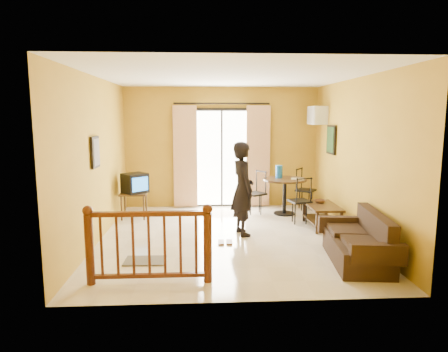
{
  "coord_description": "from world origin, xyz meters",
  "views": [
    {
      "loc": [
        -0.47,
        -6.85,
        2.15
      ],
      "look_at": [
        -0.07,
        0.2,
        1.07
      ],
      "focal_mm": 32.0,
      "sensor_mm": 36.0,
      "label": 1
    }
  ],
  "objects": [
    {
      "name": "balcony_door",
      "position": [
        0.0,
        2.43,
        1.19
      ],
      "size": [
        2.25,
        0.14,
        2.46
      ],
      "color": "black",
      "rests_on": "ground"
    },
    {
      "name": "sofa",
      "position": [
        1.85,
        -1.33,
        0.28
      ],
      "size": [
        0.88,
        1.63,
        0.74
      ],
      "rotation": [
        0.0,
        0.0,
        -0.11
      ],
      "color": "black",
      "rests_on": "ground"
    },
    {
      "name": "television",
      "position": [
        -1.87,
        1.45,
        0.75
      ],
      "size": [
        0.61,
        0.6,
        0.41
      ],
      "rotation": [
        0.0,
        0.0,
        0.7
      ],
      "color": "black",
      "rests_on": "tv_table"
    },
    {
      "name": "water_jug",
      "position": [
        1.22,
        1.71,
        0.93
      ],
      "size": [
        0.15,
        0.15,
        0.28
      ],
      "primitive_type": "cylinder",
      "color": "blue",
      "rests_on": "dining_table"
    },
    {
      "name": "ground",
      "position": [
        0.0,
        0.0,
        0.0
      ],
      "size": [
        5.0,
        5.0,
        0.0
      ],
      "primitive_type": "plane",
      "color": "beige",
      "rests_on": "ground"
    },
    {
      "name": "dining_table",
      "position": [
        1.33,
        1.62,
        0.63
      ],
      "size": [
        0.95,
        0.95,
        0.79
      ],
      "color": "black",
      "rests_on": "ground"
    },
    {
      "name": "stair_balustrade",
      "position": [
        -1.15,
        -1.9,
        0.56
      ],
      "size": [
        1.63,
        0.13,
        1.04
      ],
      "color": "#471E0F",
      "rests_on": "ground"
    },
    {
      "name": "serving_tray",
      "position": [
        1.59,
        1.52,
        0.8
      ],
      "size": [
        0.32,
        0.25,
        0.02
      ],
      "primitive_type": "cube",
      "rotation": [
        0.0,
        0.0,
        -0.28
      ],
      "color": "#F1ECCD",
      "rests_on": "dining_table"
    },
    {
      "name": "room_shell",
      "position": [
        0.0,
        0.0,
        1.7
      ],
      "size": [
        5.0,
        5.0,
        5.0
      ],
      "color": "white",
      "rests_on": "ground"
    },
    {
      "name": "bowl",
      "position": [
        1.85,
        0.72,
        0.48
      ],
      "size": [
        0.24,
        0.24,
        0.07
      ],
      "primitive_type": "imported",
      "rotation": [
        0.0,
        0.0,
        0.14
      ],
      "color": "#51311B",
      "rests_on": "coffee_table"
    },
    {
      "name": "doormat",
      "position": [
        -1.32,
        -1.12,
        0.01
      ],
      "size": [
        0.61,
        0.42,
        0.02
      ],
      "primitive_type": "cube",
      "rotation": [
        0.0,
        0.0,
        -0.03
      ],
      "color": "#585447",
      "rests_on": "ground"
    },
    {
      "name": "sandals",
      "position": [
        -0.08,
        -0.33,
        0.01
      ],
      "size": [
        0.25,
        0.25,
        0.03
      ],
      "color": "#51311B",
      "rests_on": "ground"
    },
    {
      "name": "picture_left",
      "position": [
        -2.22,
        -0.2,
        1.55
      ],
      "size": [
        0.05,
        0.42,
        0.52
      ],
      "color": "black",
      "rests_on": "room_shell"
    },
    {
      "name": "botanical_print",
      "position": [
        2.22,
        1.3,
        1.65
      ],
      "size": [
        0.05,
        0.5,
        0.6
      ],
      "color": "black",
      "rests_on": "room_shell"
    },
    {
      "name": "coffee_table",
      "position": [
        1.85,
        0.56,
        0.3
      ],
      "size": [
        0.56,
        1.0,
        0.44
      ],
      "color": "black",
      "rests_on": "ground"
    },
    {
      "name": "standing_person",
      "position": [
        0.26,
        0.17,
        0.84
      ],
      "size": [
        0.55,
        0.7,
        1.69
      ],
      "primitive_type": "imported",
      "rotation": [
        0.0,
        0.0,
        1.82
      ],
      "color": "black",
      "rests_on": "ground"
    },
    {
      "name": "air_conditioner",
      "position": [
        2.09,
        1.95,
        2.15
      ],
      "size": [
        0.31,
        0.6,
        0.4
      ],
      "color": "white",
      "rests_on": "room_shell"
    },
    {
      "name": "dining_chairs",
      "position": [
        1.36,
        1.53,
        0.0
      ],
      "size": [
        1.77,
        1.68,
        0.95
      ],
      "color": "black",
      "rests_on": "ground"
    },
    {
      "name": "tv_table",
      "position": [
        -1.9,
        1.45,
        0.47
      ],
      "size": [
        0.55,
        0.46,
        0.55
      ],
      "color": "black",
      "rests_on": "ground"
    }
  ]
}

